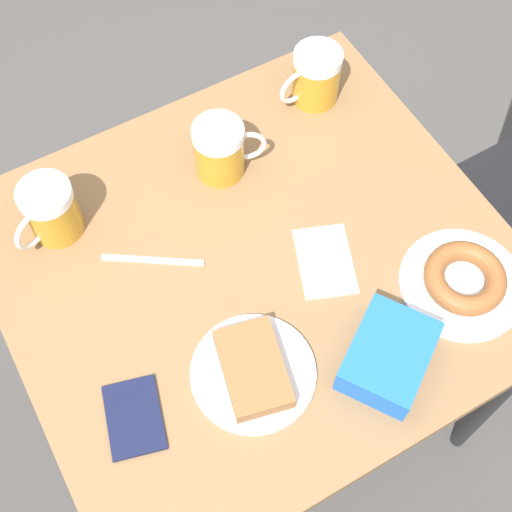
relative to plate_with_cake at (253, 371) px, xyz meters
name	(u,v)px	position (x,y,z in m)	size (l,w,h in m)	color
ground_plane	(256,396)	(-0.18, 0.11, -0.80)	(8.00, 8.00, 0.00)	#474442
table	(256,280)	(-0.18, 0.11, -0.09)	(0.83, 0.90, 0.78)	olive
plate_with_cake	(253,371)	(0.00, 0.00, 0.00)	(0.21, 0.21, 0.04)	silver
plate_with_donut	(464,280)	(0.04, 0.40, 0.00)	(0.22, 0.22, 0.05)	silver
beer_mug_left	(50,211)	(-0.43, -0.18, 0.04)	(0.10, 0.13, 0.12)	#C68C23
beer_mug_center	(221,150)	(-0.40, 0.15, 0.04)	(0.10, 0.14, 0.12)	#C68C23
beer_mug_right	(315,76)	(-0.47, 0.41, 0.04)	(0.10, 0.14, 0.12)	#C68C23
napkin_folded	(325,261)	(-0.12, 0.22, -0.01)	(0.17, 0.14, 0.00)	white
fork	(153,260)	(-0.28, -0.05, -0.01)	(0.11, 0.16, 0.00)	silver
passport_near_edge	(134,417)	(-0.03, -0.20, -0.01)	(0.14, 0.12, 0.01)	#141938
blue_pouch	(388,356)	(0.09, 0.20, 0.02)	(0.19, 0.20, 0.06)	blue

